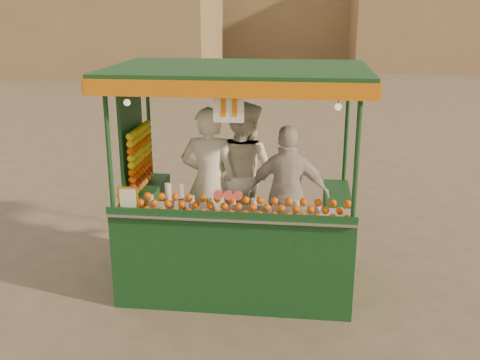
# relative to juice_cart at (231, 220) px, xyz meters

# --- Properties ---
(ground) EXTENTS (90.00, 90.00, 0.00)m
(ground) POSITION_rel_juice_cart_xyz_m (0.52, 0.03, -0.80)
(ground) COLOR brown
(ground) RESTS_ON ground
(building_left) EXTENTS (10.00, 6.00, 6.00)m
(building_left) POSITION_rel_juice_cart_xyz_m (-8.48, 20.03, 2.20)
(building_left) COLOR #937D53
(building_left) RESTS_ON ground
(building_right) EXTENTS (9.00, 6.00, 5.00)m
(building_right) POSITION_rel_juice_cart_xyz_m (7.52, 24.03, 1.70)
(building_right) COLOR #937D53
(building_right) RESTS_ON ground
(juice_cart) EXTENTS (2.71, 1.75, 2.46)m
(juice_cart) POSITION_rel_juice_cart_xyz_m (0.00, 0.00, 0.00)
(juice_cart) COLOR #0F3A18
(juice_cart) RESTS_ON ground
(vendor_left) EXTENTS (0.64, 0.43, 1.72)m
(vendor_left) POSITION_rel_juice_cart_xyz_m (-0.29, 0.26, 0.35)
(vendor_left) COLOR white
(vendor_left) RESTS_ON ground
(vendor_middle) EXTENTS (1.06, 0.99, 1.75)m
(vendor_middle) POSITION_rel_juice_cart_xyz_m (0.07, 0.55, 0.36)
(vendor_middle) COLOR white
(vendor_middle) RESTS_ON ground
(vendor_right) EXTENTS (0.92, 0.39, 1.56)m
(vendor_right) POSITION_rel_juice_cart_xyz_m (0.61, 0.15, 0.27)
(vendor_right) COLOR beige
(vendor_right) RESTS_ON ground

